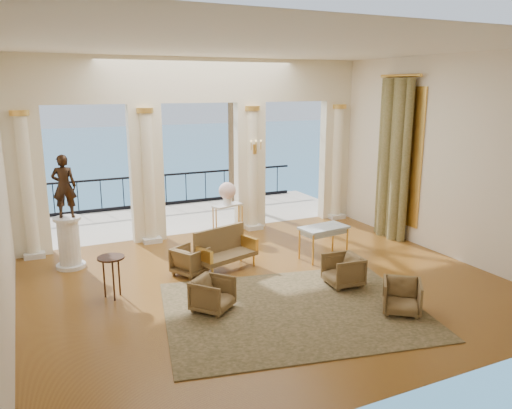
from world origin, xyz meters
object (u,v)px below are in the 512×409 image
armchair_a (213,293)px  armchair_c (343,269)px  armchair_d (190,259)px  console_table (228,209)px  armchair_b (402,295)px  game_table (324,230)px  side_table (111,263)px  settee (224,249)px  statue (64,186)px  pedestal (69,244)px

armchair_a → armchair_c: (2.69, -0.03, 0.02)m
armchair_a → armchair_c: 2.69m
armchair_d → console_table: bearing=-65.6°
armchair_c → armchair_b: bearing=13.2°
armchair_c → game_table: (0.52, 1.52, 0.33)m
armchair_d → side_table: 1.79m
armchair_c → settee: size_ratio=0.47×
statue → console_table: statue is taller
pedestal → console_table: size_ratio=1.27×
armchair_b → armchair_c: bearing=136.7°
settee → armchair_b: bearing=-76.9°
console_table → armchair_a: bearing=-133.5°
settee → console_table: settee is taller
armchair_a → armchair_b: (2.90, -1.46, 0.00)m
armchair_a → side_table: (-1.48, 1.28, 0.36)m
armchair_b → armchair_d: 4.27m
armchair_d → game_table: (3.03, -0.33, 0.34)m
settee → pedestal: (-2.97, 1.45, 0.10)m
statue → armchair_a: bearing=136.0°
armchair_b → console_table: console_table is taller
armchair_d → pedestal: bearing=28.0°
statue → pedestal: bearing=-0.0°
side_table → armchair_b: bearing=-32.1°
settee → console_table: (1.05, 2.41, 0.21)m
statue → console_table: 4.29m
pedestal → statue: 1.25m
armchair_a → armchair_b: armchair_b is taller
armchair_b → console_table: size_ratio=0.73×
pedestal → statue: bearing=0.0°
pedestal → armchair_d: bearing=-33.3°
armchair_b → game_table: size_ratio=0.56×
armchair_c → pedestal: size_ratio=0.60×
armchair_b → pedestal: pedestal is taller
statue → side_table: size_ratio=1.68×
side_table → armchair_a: bearing=-41.0°
armchair_d → pedestal: (-2.22, 1.45, 0.22)m
game_table → statue: 5.65m
armchair_c → side_table: side_table is taller
side_table → statue: bearing=105.5°
game_table → console_table: 3.00m
game_table → pedestal: bearing=154.2°
armchair_b → armchair_d: size_ratio=1.01×
game_table → console_table: console_table is taller
armchair_c → armchair_d: bearing=-121.7°
armchair_a → game_table: 3.56m
settee → game_table: bearing=-26.1°
pedestal → armchair_c: bearing=-35.0°
armchair_d → settee: (0.76, 0.00, 0.11)m
armchair_a → armchair_b: bearing=-67.1°
armchair_d → side_table: side_table is taller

